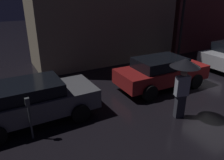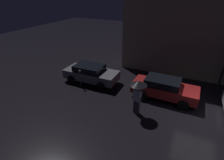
% 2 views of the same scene
% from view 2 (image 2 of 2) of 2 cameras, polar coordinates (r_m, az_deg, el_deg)
% --- Properties ---
extents(ground_plane, '(60.00, 60.00, 0.00)m').
position_cam_2_polar(ground_plane, '(11.24, 27.41, -11.28)').
color(ground_plane, black).
extents(building_facade_left, '(8.56, 3.00, 9.36)m').
position_cam_2_polar(building_facade_left, '(15.75, 21.38, 19.23)').
color(building_facade_left, gray).
rests_on(building_facade_left, ground).
extents(parked_car_grey, '(4.14, 1.97, 1.38)m').
position_cam_2_polar(parked_car_grey, '(13.54, -6.88, 2.24)').
color(parked_car_grey, slate).
rests_on(parked_car_grey, ground).
extents(parked_car_red, '(4.19, 1.89, 1.39)m').
position_cam_2_polar(parked_car_red, '(11.91, 16.62, -2.50)').
color(parked_car_red, maroon).
rests_on(parked_car_red, ground).
extents(pedestrian_with_umbrella, '(0.96, 0.96, 2.12)m').
position_cam_2_polar(pedestrian_with_umbrella, '(9.70, 8.45, -2.95)').
color(pedestrian_with_umbrella, '#383842').
rests_on(pedestrian_with_umbrella, ground).
extents(parking_meter, '(0.12, 0.10, 1.34)m').
position_cam_2_polar(parking_meter, '(12.88, -10.34, 1.01)').
color(parking_meter, '#4C5154').
rests_on(parking_meter, ground).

